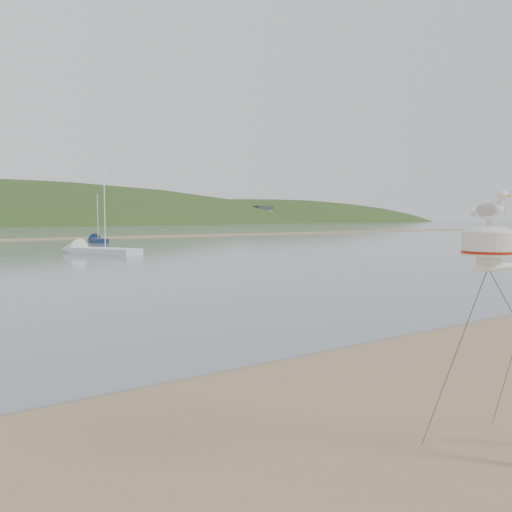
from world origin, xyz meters
TOP-DOWN VIEW (x-y plane):
  - ground at (0.00, 0.00)m, footprint 560.00×560.00m
  - sailboat_blue_far at (19.78, 58.85)m, footprint 2.44×6.32m
  - sailboat_white_near at (12.05, 39.42)m, footprint 5.27×8.14m

SIDE VIEW (x-z plane):
  - ground at x=0.00m, z-range 0.00..0.00m
  - sailboat_white_near at x=12.05m, z-range -3.70..4.30m
  - sailboat_blue_far at x=19.78m, z-range -2.77..3.38m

